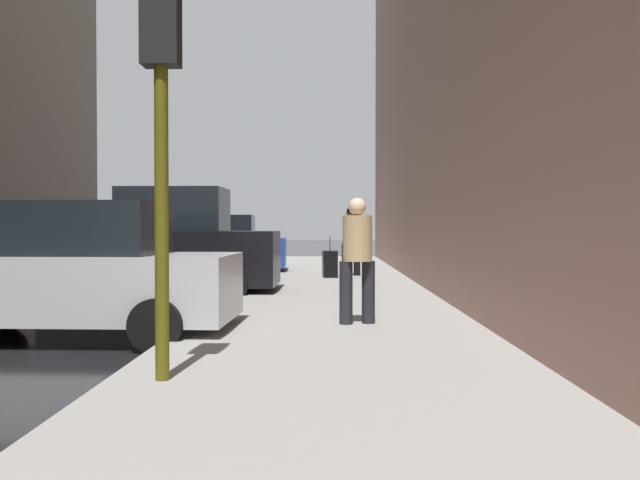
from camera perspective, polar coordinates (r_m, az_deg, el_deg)
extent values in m
cube|color=gray|center=(10.75, 0.98, -6.36)|extent=(4.00, 40.00, 0.15)
cube|color=#B7BABF|center=(9.82, -19.25, -3.54)|extent=(4.26, 1.99, 0.84)
cube|color=black|center=(9.71, -18.19, 0.85)|extent=(1.94, 1.63, 0.70)
cylinder|color=black|center=(11.25, -23.97, -4.87)|extent=(0.65, 0.24, 0.64)
cylinder|color=black|center=(10.33, -10.23, -5.32)|extent=(0.65, 0.24, 0.64)
cylinder|color=black|center=(8.56, -12.99, -6.69)|extent=(0.65, 0.24, 0.64)
cube|color=black|center=(14.92, -12.31, -1.41)|extent=(4.62, 1.89, 1.10)
cube|color=black|center=(14.86, -11.57, 2.37)|extent=(2.09, 1.59, 0.90)
cylinder|color=black|center=(16.23, -16.68, -2.99)|extent=(0.64, 0.23, 0.64)
cylinder|color=black|center=(14.50, -18.92, -3.50)|extent=(0.64, 0.23, 0.64)
cylinder|color=black|center=(15.58, -6.14, -3.12)|extent=(0.64, 0.23, 0.64)
cylinder|color=black|center=(13.76, -7.13, -3.69)|extent=(0.64, 0.23, 0.64)
cube|color=navy|center=(21.23, -8.43, -0.98)|extent=(4.26, 1.98, 0.84)
cube|color=black|center=(21.20, -7.90, 1.04)|extent=(1.94, 1.63, 0.70)
cylinder|color=black|center=(22.36, -11.62, -1.83)|extent=(0.65, 0.24, 0.64)
cylinder|color=black|center=(20.56, -12.53, -2.10)|extent=(0.65, 0.24, 0.64)
cylinder|color=black|center=(22.04, -4.61, -1.86)|extent=(0.65, 0.24, 0.64)
cylinder|color=black|center=(20.21, -4.91, -2.13)|extent=(0.65, 0.24, 0.64)
cylinder|color=red|center=(17.69, -4.21, -2.26)|extent=(0.22, 0.22, 0.55)
sphere|color=red|center=(17.68, -4.21, -1.19)|extent=(0.20, 0.20, 0.20)
cylinder|color=red|center=(17.71, -4.73, -2.17)|extent=(0.10, 0.09, 0.09)
cylinder|color=red|center=(17.68, -3.69, -2.17)|extent=(0.10, 0.09, 0.09)
cylinder|color=#514C0F|center=(6.29, -12.57, 5.38)|extent=(0.12, 0.12, 3.60)
cube|color=black|center=(6.53, -12.62, 17.28)|extent=(0.32, 0.24, 0.90)
sphere|color=yellow|center=(6.65, -12.35, 16.98)|extent=(0.14, 0.14, 0.14)
sphere|color=green|center=(6.58, -12.34, 14.63)|extent=(0.14, 0.14, 0.14)
cylinder|color=black|center=(18.99, 2.98, -1.57)|extent=(0.18, 0.18, 0.85)
cylinder|color=black|center=(18.97, 2.01, -1.57)|extent=(0.18, 0.18, 0.85)
cylinder|color=black|center=(18.96, 2.50, 0.65)|extent=(0.41, 0.41, 0.62)
sphere|color=tan|center=(18.96, 2.50, 1.95)|extent=(0.24, 0.24, 0.24)
cylinder|color=black|center=(18.96, 2.50, 2.16)|extent=(0.34, 0.34, 0.02)
cylinder|color=black|center=(18.96, 2.50, 2.34)|extent=(0.23, 0.23, 0.11)
cylinder|color=black|center=(9.75, 3.89, -4.18)|extent=(0.22, 0.22, 0.85)
cylinder|color=black|center=(9.65, 2.09, -4.24)|extent=(0.22, 0.22, 0.85)
cylinder|color=tan|center=(9.66, 3.00, 0.13)|extent=(0.49, 0.49, 0.62)
sphere|color=beige|center=(9.66, 3.00, 2.68)|extent=(0.24, 0.24, 0.24)
cube|color=black|center=(18.34, 0.80, -1.93)|extent=(0.40, 0.59, 0.68)
cylinder|color=#333333|center=(18.32, 0.80, -0.31)|extent=(0.02, 0.02, 0.36)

